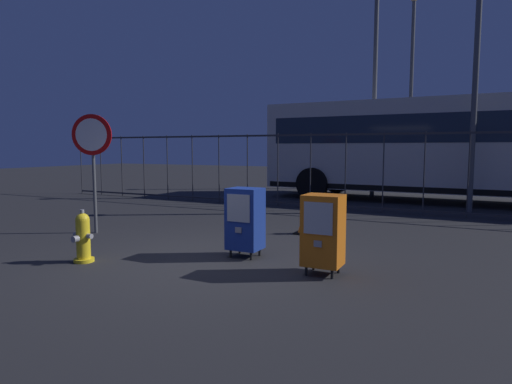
% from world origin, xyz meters
% --- Properties ---
extents(ground_plane, '(60.00, 60.00, 0.00)m').
position_xyz_m(ground_plane, '(0.00, 0.00, 0.00)').
color(ground_plane, '#262628').
extents(fire_hydrant, '(0.33, 0.32, 0.75)m').
position_xyz_m(fire_hydrant, '(-1.47, -0.71, 0.35)').
color(fire_hydrant, yellow).
rests_on(fire_hydrant, ground_plane).
extents(newspaper_box_primary, '(0.48, 0.42, 1.02)m').
position_xyz_m(newspaper_box_primary, '(1.74, 0.20, 0.57)').
color(newspaper_box_primary, black).
rests_on(newspaper_box_primary, ground_plane).
extents(newspaper_box_secondary, '(0.48, 0.42, 1.02)m').
position_xyz_m(newspaper_box_secondary, '(0.44, 0.57, 0.57)').
color(newspaper_box_secondary, black).
rests_on(newspaper_box_secondary, ground_plane).
extents(stop_sign, '(0.71, 0.31, 2.23)m').
position_xyz_m(stop_sign, '(-2.96, 0.91, 1.60)').
color(stop_sign, '#4C4F54').
rests_on(stop_sign, ground_plane).
extents(traffic_cone, '(0.36, 0.36, 0.53)m').
position_xyz_m(traffic_cone, '(0.63, 2.61, 0.26)').
color(traffic_cone, black).
rests_on(traffic_cone, ground_plane).
extents(fence_barrier, '(18.03, 0.04, 2.00)m').
position_xyz_m(fence_barrier, '(0.00, 6.00, 1.02)').
color(fence_barrier, '#2D2D33').
rests_on(fence_barrier, ground_plane).
extents(bus_near, '(10.57, 3.01, 3.00)m').
position_xyz_m(bus_near, '(2.65, 9.00, 1.71)').
color(bus_near, beige).
rests_on(bus_near, ground_plane).
extents(street_light_near_left, '(0.32, 0.32, 7.59)m').
position_xyz_m(street_light_near_left, '(1.07, 13.43, 4.36)').
color(street_light_near_left, '#4C4F54').
rests_on(street_light_near_left, ground_plane).
extents(street_light_near_right, '(0.32, 0.32, 7.27)m').
position_xyz_m(street_light_near_right, '(0.44, 9.53, 4.20)').
color(street_light_near_right, '#4C4F54').
rests_on(street_light_near_right, ground_plane).
extents(street_light_far_left, '(0.32, 0.32, 6.43)m').
position_xyz_m(street_light_far_left, '(3.36, 7.13, 3.77)').
color(street_light_far_left, '#4C4F54').
rests_on(street_light_far_left, ground_plane).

